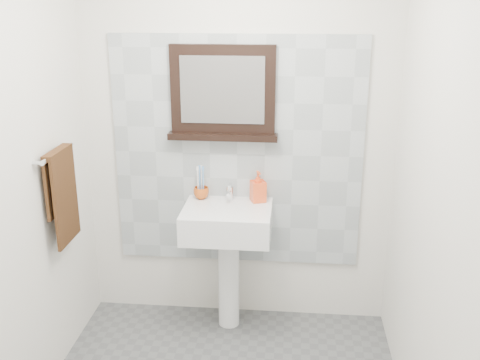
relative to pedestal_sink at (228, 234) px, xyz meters
name	(u,v)px	position (x,y,z in m)	size (l,w,h in m)	color
back_wall	(237,138)	(0.04, 0.23, 0.57)	(2.00, 0.01, 2.50)	silver
front_wall	(155,335)	(0.04, -1.97, 0.57)	(2.00, 0.01, 2.50)	silver
left_wall	(3,189)	(-0.96, -0.87, 0.57)	(0.01, 2.20, 2.50)	silver
right_wall	(439,204)	(1.04, -0.87, 0.57)	(0.01, 2.20, 2.50)	silver
splashback	(237,154)	(0.04, 0.21, 0.47)	(1.60, 0.02, 1.50)	#A7B0B5
pedestal_sink	(228,234)	(0.00, 0.00, 0.00)	(0.55, 0.44, 0.96)	white
toothbrush_cup	(201,193)	(-0.19, 0.14, 0.22)	(0.10, 0.10, 0.08)	#C65217
toothbrushes	(201,180)	(-0.19, 0.15, 0.31)	(0.05, 0.04, 0.21)	white
soap_dispenser	(258,186)	(0.18, 0.13, 0.28)	(0.09, 0.09, 0.20)	red
framed_mirror	(223,95)	(-0.05, 0.19, 0.86)	(0.69, 0.11, 0.59)	black
towel_bar	(57,153)	(-0.91, -0.36, 0.61)	(0.07, 0.40, 0.03)	silver
hand_towel	(62,189)	(-0.90, -0.36, 0.40)	(0.06, 0.30, 0.55)	#351E0E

